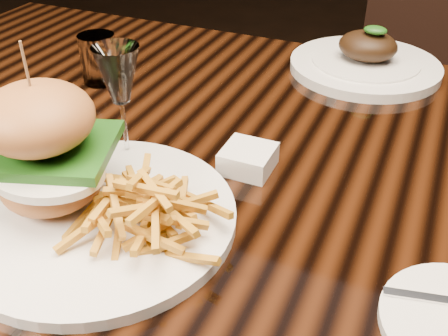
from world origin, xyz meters
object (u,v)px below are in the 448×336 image
at_px(burger_plate, 86,183).
at_px(chair_far, 428,77).
at_px(wine_glass, 119,80).
at_px(dining_table, 264,203).
at_px(far_dish, 365,62).

bearing_deg(burger_plate, chair_far, 67.47).
bearing_deg(wine_glass, dining_table, 22.79).
height_order(burger_plate, far_dish, burger_plate).
bearing_deg(burger_plate, wine_glass, 97.78).
height_order(burger_plate, chair_far, burger_plate).
height_order(wine_glass, far_dish, wine_glass).
height_order(dining_table, burger_plate, burger_plate).
bearing_deg(dining_table, far_dish, 79.77).
bearing_deg(dining_table, burger_plate, -124.73).
bearing_deg(wine_glass, burger_plate, -75.63).
height_order(dining_table, far_dish, far_dish).
bearing_deg(dining_table, chair_far, 79.18).
relative_size(wine_glass, far_dish, 0.59).
distance_m(dining_table, far_dish, 0.38).
relative_size(dining_table, burger_plate, 4.98).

